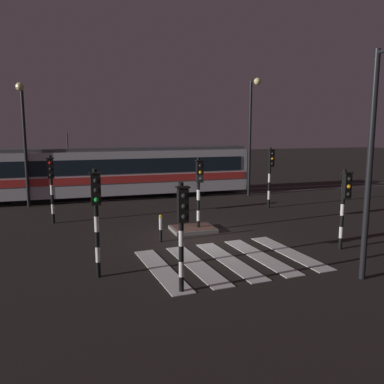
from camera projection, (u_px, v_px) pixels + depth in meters
ground_plane at (203, 239)px, 16.62m from camera, size 120.00×120.00×0.00m
rail_near at (151, 198)px, 26.17m from camera, size 80.00×0.12×0.03m
rail_far at (147, 194)px, 27.52m from camera, size 80.00×0.12×0.03m
crosswalk_zebra at (229, 261)px, 13.97m from camera, size 5.89×4.68×0.02m
traffic_island at (193, 229)px, 17.97m from camera, size 1.88×1.46×0.18m
traffic_light_corner_near_right at (345, 197)px, 14.92m from camera, size 0.36×0.42×3.01m
traffic_light_corner_far_left at (51, 179)px, 18.97m from camera, size 0.36×0.42×3.22m
traffic_light_kerb_mid_left at (182, 221)px, 10.95m from camera, size 0.36×0.42×3.08m
traffic_light_corner_near_left at (96, 207)px, 12.04m from camera, size 0.36×0.42×3.33m
traffic_light_corner_far_right at (270, 168)px, 22.65m from camera, size 0.36×0.42×3.40m
traffic_light_median_centre at (199, 183)px, 17.54m from camera, size 0.36×0.42×3.23m
street_lamp_trackside_left at (24, 130)px, 22.48m from camera, size 0.44×1.21×6.85m
street_lamp_near_kerb at (378, 136)px, 11.41m from camera, size 0.44×1.21×6.72m
street_lamp_trackside_right at (252, 124)px, 26.17m from camera, size 0.44×1.21×7.52m
tram at (112, 171)px, 25.86m from camera, size 17.74×2.58×4.15m
bollard_island_edge at (161, 228)px, 16.17m from camera, size 0.12×0.12×1.11m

